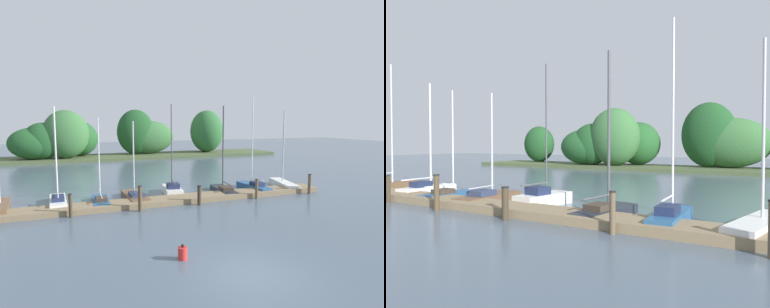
% 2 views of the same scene
% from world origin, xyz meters
% --- Properties ---
extents(dock_pier, '(24.37, 1.80, 0.35)m').
position_xyz_m(dock_pier, '(0.00, 10.86, 0.17)').
color(dock_pier, '#847051').
rests_on(dock_pier, ground).
extents(far_shore, '(52.74, 8.33, 7.59)m').
position_xyz_m(far_shore, '(-0.78, 39.83, 3.05)').
color(far_shore, '#4C5B38').
rests_on(far_shore, ground).
extents(sailboat_0, '(1.37, 4.00, 8.01)m').
position_xyz_m(sailboat_0, '(-10.36, 12.40, 0.44)').
color(sailboat_0, brown).
rests_on(sailboat_0, ground).
extents(sailboat_1, '(1.24, 3.79, 6.58)m').
position_xyz_m(sailboat_1, '(-7.08, 12.70, 0.40)').
color(sailboat_1, white).
rests_on(sailboat_1, ground).
extents(sailboat_2, '(1.04, 3.49, 5.89)m').
position_xyz_m(sailboat_2, '(-4.40, 12.11, 0.28)').
color(sailboat_2, '#285684').
rests_on(sailboat_2, ground).
extents(sailboat_3, '(1.52, 4.16, 5.63)m').
position_xyz_m(sailboat_3, '(-1.98, 12.58, 0.30)').
color(sailboat_3, brown).
rests_on(sailboat_3, ground).
extents(sailboat_4, '(1.60, 3.29, 6.91)m').
position_xyz_m(sailboat_4, '(1.03, 13.25, 0.39)').
color(sailboat_4, white).
rests_on(sailboat_4, ground).
extents(sailboat_5, '(1.46, 3.97, 6.82)m').
position_xyz_m(sailboat_5, '(4.94, 12.21, 0.38)').
color(sailboat_5, '#232833').
rests_on(sailboat_5, ground).
extents(sailboat_6, '(1.18, 4.00, 7.68)m').
position_xyz_m(sailboat_6, '(7.63, 12.23, 0.38)').
color(sailboat_6, '#285684').
rests_on(sailboat_6, ground).
extents(sailboat_7, '(1.88, 4.39, 6.48)m').
position_xyz_m(sailboat_7, '(10.62, 12.27, 0.35)').
color(sailboat_7, white).
rests_on(sailboat_7, ground).
extents(mooring_piling_1, '(0.23, 0.23, 1.40)m').
position_xyz_m(mooring_piling_1, '(-6.26, 9.73, 0.71)').
color(mooring_piling_1, '#3D3323').
rests_on(mooring_piling_1, ground).
extents(mooring_piling_2, '(0.27, 0.27, 1.63)m').
position_xyz_m(mooring_piling_2, '(-2.21, 9.52, 0.82)').
color(mooring_piling_2, '#4C3D28').
rests_on(mooring_piling_2, ground).
extents(mooring_piling_3, '(0.30, 0.30, 1.32)m').
position_xyz_m(mooring_piling_3, '(1.82, 9.59, 0.66)').
color(mooring_piling_3, '#3D3323').
rests_on(mooring_piling_3, ground).
extents(mooring_piling_4, '(0.23, 0.23, 1.44)m').
position_xyz_m(mooring_piling_4, '(6.40, 9.74, 0.72)').
color(mooring_piling_4, brown).
rests_on(mooring_piling_4, ground).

